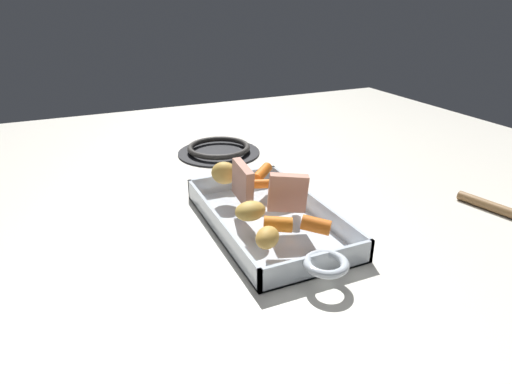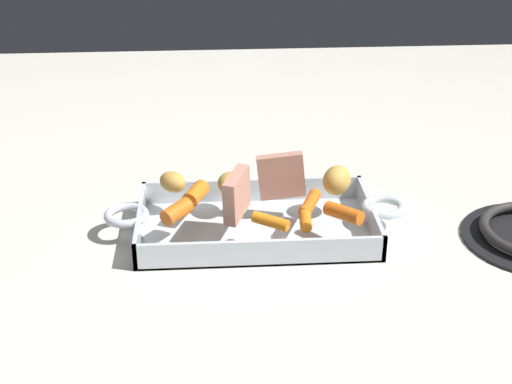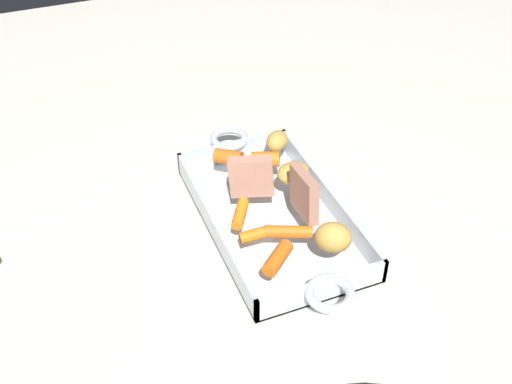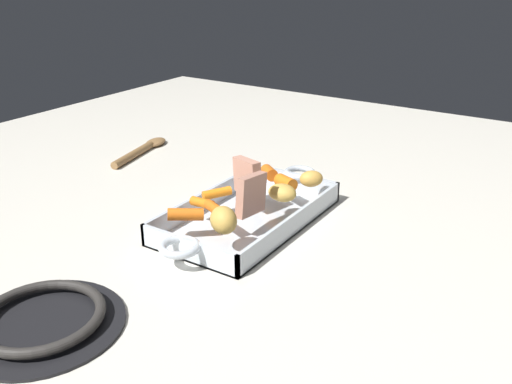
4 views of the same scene
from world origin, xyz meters
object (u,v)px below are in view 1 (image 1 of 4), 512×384
Objects in this scene: roasting_dish at (268,219)px; baby_carrot_northwest at (278,183)px; baby_carrot_southwest at (293,192)px; baby_carrot_short at (262,173)px; baby_carrot_northeast at (278,224)px; baby_carrot_center_left at (316,225)px; potato_golden_small at (224,173)px; potato_near_roast at (250,211)px; roast_slice_outer at (288,193)px; roast_slice_thin at (243,183)px; stove_burner_rear at (219,150)px; potato_golden_large at (267,238)px; baby_carrot_center_right at (255,184)px.

roasting_dish is 0.09m from baby_carrot_northwest.
baby_carrot_short is at bearing -172.59° from baby_carrot_southwest.
baby_carrot_southwest is at bearing 141.48° from baby_carrot_northeast.
potato_golden_small is (-0.23, -0.06, 0.01)m from baby_carrot_center_left.
potato_golden_small is at bearing 175.18° from potato_near_roast.
roasting_dish is at bearing -142.84° from roast_slice_outer.
roast_slice_thin is at bearing -104.19° from baby_carrot_southwest.
baby_carrot_short reaches higher than roasting_dish.
potato_golden_large is at bearing -11.97° from stove_burner_rear.
baby_carrot_short is 0.10m from baby_carrot_southwest.
baby_carrot_center_left is 0.19m from baby_carrot_center_right.
baby_carrot_southwest is at bearing 38.06° from baby_carrot_center_right.
baby_carrot_southwest is 0.05m from baby_carrot_northwest.
baby_carrot_northeast is 0.49m from stove_burner_rear.
baby_carrot_northwest is 0.34m from stove_burner_rear.
potato_golden_small is (-0.16, 0.01, 0.01)m from potato_near_roast.
potato_golden_large is (0.09, -0.01, -0.00)m from potato_near_roast.
potato_golden_small is (-0.06, -0.09, 0.01)m from baby_carrot_northwest.
potato_golden_large is (0.12, -0.06, 0.04)m from roasting_dish.
baby_carrot_short is 0.28× the size of stove_burner_rear.
baby_carrot_center_right is 1.32× the size of potato_golden_small.
baby_carrot_center_right is (-0.01, -0.04, 0.00)m from baby_carrot_northwest.
baby_carrot_center_left is at bearing 14.98° from potato_golden_small.
stove_burner_rear is at bearing 167.09° from potato_near_roast.
baby_carrot_southwest is (0.10, 0.01, -0.00)m from baby_carrot_short.
roasting_dish reaches higher than stove_burner_rear.
baby_carrot_northeast is (0.10, -0.08, 0.00)m from baby_carrot_southwest.
stove_burner_rear is at bearing 168.03° from potato_golden_large.
baby_carrot_center_right is 1.51× the size of baby_carrot_northeast.
baby_carrot_center_left is at bearing -3.96° from baby_carrot_short.
roast_slice_outer is 0.43m from stove_burner_rear.
baby_carrot_northeast is at bearing -39.14° from roast_slice_outer.
potato_near_roast is (0.05, -0.11, 0.01)m from baby_carrot_southwest.
baby_carrot_short is (-0.23, 0.02, -0.00)m from baby_carrot_center_left.
roasting_dish is 0.12m from baby_carrot_center_left.
roast_slice_outer reaches higher than baby_carrot_northeast.
baby_carrot_short is at bearing 137.05° from roast_slice_thin.
baby_carrot_center_left is 0.09m from potato_golden_large.
roasting_dish is at bearing -7.23° from stove_burner_rear.
roast_slice_thin is 1.52× the size of potato_golden_large.
baby_carrot_northeast is (0.09, -0.02, 0.04)m from roasting_dish.
roasting_dish is at bearing 125.15° from potato_near_roast.
roast_slice_thin is 0.37m from stove_burner_rear.
baby_carrot_center_left is 0.51m from stove_burner_rear.
potato_golden_large is at bearing -44.89° from baby_carrot_northeast.
roast_slice_thin reaches higher than baby_carrot_center_right.
roast_slice_outer is 1.11× the size of baby_carrot_short.
roast_slice_thin reaches higher than baby_carrot_northwest.
roasting_dish is 6.79× the size of roast_slice_outer.
roast_slice_thin is 0.08m from potato_near_roast.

